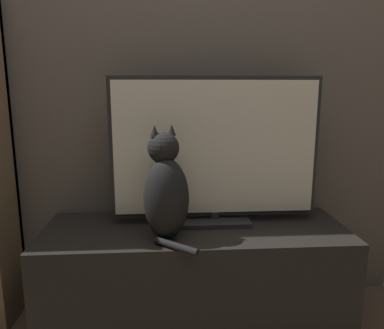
{
  "coord_description": "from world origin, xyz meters",
  "views": [
    {
      "loc": [
        -0.12,
        -0.63,
        1.09
      ],
      "look_at": [
        -0.02,
        0.92,
        0.77
      ],
      "focal_mm": 35.0,
      "sensor_mm": 36.0,
      "label": 1
    }
  ],
  "objects": [
    {
      "name": "tv_stand",
      "position": [
        0.0,
        0.94,
        0.24
      ],
      "size": [
        1.35,
        0.48,
        0.47
      ],
      "color": "black",
      "rests_on": "ground_plane"
    },
    {
      "name": "tv",
      "position": [
        0.09,
        1.01,
        0.8
      ],
      "size": [
        0.94,
        0.19,
        0.66
      ],
      "color": "black",
      "rests_on": "tv_stand"
    },
    {
      "name": "cat",
      "position": [
        -0.13,
        0.84,
        0.67
      ],
      "size": [
        0.23,
        0.3,
        0.47
      ],
      "rotation": [
        0.0,
        0.0,
        0.28
      ],
      "color": "black",
      "rests_on": "tv_stand"
    },
    {
      "name": "wall_back",
      "position": [
        0.0,
        1.22,
        1.3
      ],
      "size": [
        4.8,
        0.05,
        2.6
      ],
      "color": "#60564C",
      "rests_on": "ground_plane"
    }
  ]
}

